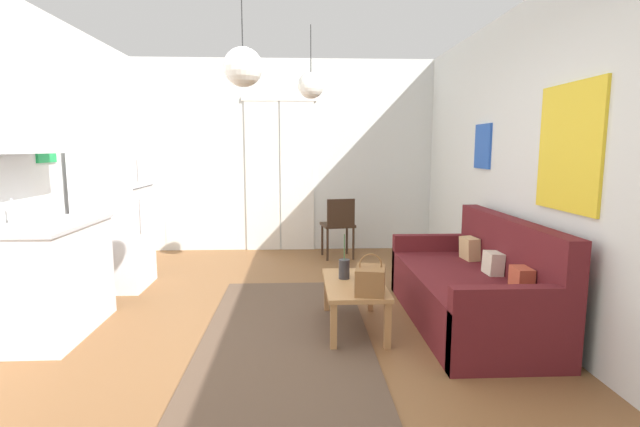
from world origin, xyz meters
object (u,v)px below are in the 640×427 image
bamboo_vase (344,269)px  accent_chair (339,223)px  handbag (370,280)px  pendant_lamp_near (243,67)px  couch (475,291)px  coffee_table (354,289)px  refrigerator (115,214)px  pendant_lamp_far (311,85)px

bamboo_vase → accent_chair: accent_chair is taller
handbag → pendant_lamp_near: (-0.92, -0.12, 1.56)m
pendant_lamp_near → accent_chair: bearing=72.5°
couch → bamboo_vase: size_ratio=5.03×
coffee_table → refrigerator: 2.79m
couch → pendant_lamp_near: size_ratio=2.30×
bamboo_vase → pendant_lamp_near: 1.83m
pendant_lamp_far → accent_chair: bearing=71.5°
handbag → refrigerator: refrigerator is taller
couch → pendant_lamp_near: 2.64m
couch → handbag: size_ratio=6.14×
coffee_table → accent_chair: accent_chair is taller
coffee_table → handbag: handbag is taller
couch → handbag: couch is taller
bamboo_vase → refrigerator: 2.65m
handbag → accent_chair: (-0.00, 2.79, -0.02)m
bamboo_vase → refrigerator: size_ratio=0.24×
bamboo_vase → handbag: (0.16, -0.41, 0.02)m
handbag → bamboo_vase: bearing=111.6°
handbag → couch: bearing=20.4°
couch → pendant_lamp_far: 2.63m
refrigerator → accent_chair: 2.81m
handbag → pendant_lamp_near: bearing=-172.5°
refrigerator → bamboo_vase: bearing=-26.3°
coffee_table → handbag: size_ratio=2.89×
handbag → refrigerator: size_ratio=0.20×
couch → refrigerator: size_ratio=1.21×
couch → bamboo_vase: 1.15m
bamboo_vase → handbag: bamboo_vase is taller
bamboo_vase → pendant_lamp_near: size_ratio=0.46×
pendant_lamp_far → bamboo_vase: bearing=-78.0°
handbag → pendant_lamp_far: pendant_lamp_far is taller
couch → coffee_table: 1.06m
couch → refrigerator: (-3.49, 1.21, 0.52)m
refrigerator → pendant_lamp_near: 2.64m
couch → pendant_lamp_far: pendant_lamp_far is taller
refrigerator → coffee_table: bearing=-27.7°
pendant_lamp_far → pendant_lamp_near: bearing=-106.8°
handbag → pendant_lamp_far: 2.33m
refrigerator → pendant_lamp_far: pendant_lamp_far is taller
coffee_table → bamboo_vase: (-0.07, 0.12, 0.14)m
bamboo_vase → refrigerator: refrigerator is taller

